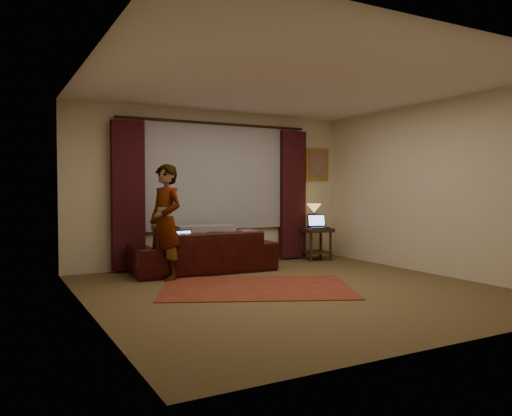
{
  "coord_description": "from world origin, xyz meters",
  "views": [
    {
      "loc": [
        -3.42,
        -5.3,
        1.28
      ],
      "look_at": [
        0.1,
        1.2,
        1.0
      ],
      "focal_mm": 35.0,
      "sensor_mm": 36.0,
      "label": 1
    }
  ],
  "objects": [
    {
      "name": "clothing_pile",
      "position": [
        0.19,
        1.68,
        0.54
      ],
      "size": [
        0.51,
        0.41,
        0.2
      ],
      "primitive_type": "ellipsoid",
      "rotation": [
        0.0,
        0.0,
        0.11
      ],
      "color": "brown",
      "rests_on": "sofa"
    },
    {
      "name": "laptop_table",
      "position": [
        1.84,
        2.04,
        0.7
      ],
      "size": [
        0.42,
        0.44,
        0.25
      ],
      "primitive_type": null,
      "rotation": [
        0.0,
        0.0,
        -0.23
      ],
      "color": "black",
      "rests_on": "end_table"
    },
    {
      "name": "sofa",
      "position": [
        -0.49,
        1.82,
        0.44
      ],
      "size": [
        2.22,
        1.03,
        0.88
      ],
      "primitive_type": "imported",
      "rotation": [
        0.0,
        0.0,
        3.1
      ],
      "color": "black",
      "rests_on": "floor"
    },
    {
      "name": "person",
      "position": [
        -1.21,
        1.46,
        0.82
      ],
      "size": [
        0.62,
        0.62,
        1.63
      ],
      "primitive_type": "imported",
      "rotation": [
        0.0,
        0.0,
        -1.22
      ],
      "color": "gray",
      "rests_on": "floor"
    },
    {
      "name": "tiffany_lamp",
      "position": [
        1.87,
        2.23,
        0.8
      ],
      "size": [
        0.33,
        0.33,
        0.43
      ],
      "primitive_type": null,
      "rotation": [
        0.0,
        0.0,
        -0.22
      ],
      "color": "#9C913C",
      "rests_on": "end_table"
    },
    {
      "name": "laptop_sofa",
      "position": [
        -0.83,
        1.67,
        0.55
      ],
      "size": [
        0.33,
        0.36,
        0.22
      ],
      "primitive_type": null,
      "rotation": [
        0.0,
        0.0,
        0.1
      ],
      "color": "black",
      "rests_on": "sofa"
    },
    {
      "name": "area_rug",
      "position": [
        -0.36,
        0.34,
        0.01
      ],
      "size": [
        2.88,
        2.49,
        0.01
      ],
      "primitive_type": "cube",
      "rotation": [
        0.0,
        0.0,
        -0.43
      ],
      "color": "maroon",
      "rests_on": "floor"
    },
    {
      "name": "picture_frame",
      "position": [
        2.1,
        2.47,
        1.75
      ],
      "size": [
        0.5,
        0.04,
        0.6
      ],
      "primitive_type": "cube",
      "color": "#B7922D",
      "rests_on": "wall_back"
    },
    {
      "name": "ceiling",
      "position": [
        0.0,
        0.0,
        2.6
      ],
      "size": [
        5.0,
        5.0,
        0.02
      ],
      "primitive_type": "cube",
      "color": "silver",
      "rests_on": "ground"
    },
    {
      "name": "curtain_rod",
      "position": [
        0.0,
        2.39,
        2.38
      ],
      "size": [
        0.04,
        0.04,
        3.4
      ],
      "primitive_type": "cylinder",
      "color": "black",
      "rests_on": "wall_back"
    },
    {
      "name": "drape_right",
      "position": [
        1.5,
        2.39,
        1.18
      ],
      "size": [
        0.5,
        0.14,
        2.3
      ],
      "primitive_type": "cube",
      "color": "#350E11",
      "rests_on": "floor"
    },
    {
      "name": "throw_blanket",
      "position": [
        -0.38,
        1.99,
        0.9
      ],
      "size": [
        0.95,
        0.47,
        0.11
      ],
      "primitive_type": "cube",
      "rotation": [
        0.0,
        0.0,
        -0.12
      ],
      "color": "gray",
      "rests_on": "sofa"
    },
    {
      "name": "wall_back",
      "position": [
        0.0,
        2.5,
        1.3
      ],
      "size": [
        5.0,
        0.02,
        2.6
      ],
      "primitive_type": "cube",
      "color": "beige",
      "rests_on": "ground"
    },
    {
      "name": "drape_left",
      "position": [
        -1.5,
        2.39,
        1.18
      ],
      "size": [
        0.5,
        0.14,
        2.3
      ],
      "primitive_type": "cube",
      "color": "#350E11",
      "rests_on": "floor"
    },
    {
      "name": "wall_front",
      "position": [
        0.0,
        -2.5,
        1.3
      ],
      "size": [
        5.0,
        0.02,
        2.6
      ],
      "primitive_type": "cube",
      "color": "beige",
      "rests_on": "ground"
    },
    {
      "name": "sheer_curtain",
      "position": [
        0.0,
        2.44,
        1.5
      ],
      "size": [
        2.5,
        0.05,
        1.8
      ],
      "primitive_type": "cube",
      "color": "#9C9CA3",
      "rests_on": "wall_back"
    },
    {
      "name": "floor",
      "position": [
        0.0,
        0.0,
        -0.01
      ],
      "size": [
        5.0,
        5.0,
        0.01
      ],
      "primitive_type": "cube",
      "color": "brown",
      "rests_on": "ground"
    },
    {
      "name": "wall_left",
      "position": [
        -2.5,
        0.0,
        1.3
      ],
      "size": [
        0.02,
        5.0,
        2.6
      ],
      "primitive_type": "cube",
      "color": "beige",
      "rests_on": "ground"
    },
    {
      "name": "wall_right",
      "position": [
        2.5,
        0.0,
        1.3
      ],
      "size": [
        0.02,
        5.0,
        2.6
      ],
      "primitive_type": "cube",
      "color": "beige",
      "rests_on": "ground"
    },
    {
      "name": "end_table",
      "position": [
        1.83,
        2.1,
        0.29
      ],
      "size": [
        0.57,
        0.57,
        0.58
      ],
      "primitive_type": "cube",
      "rotation": [
        0.0,
        0.0,
        -0.16
      ],
      "color": "black",
      "rests_on": "floor"
    }
  ]
}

